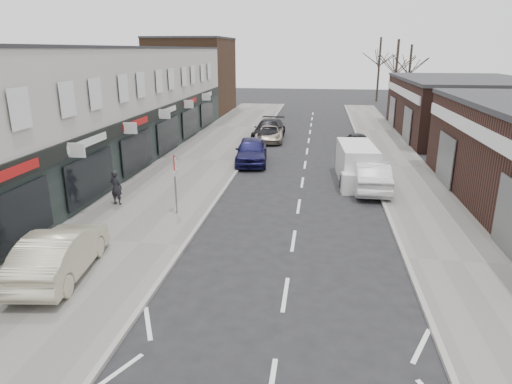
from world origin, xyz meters
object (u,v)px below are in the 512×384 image
(parked_car_left_b, at_px, (269,130))
(parked_car_right_b, at_px, (357,141))
(warning_sign, at_px, (175,167))
(parked_car_left_c, at_px, (269,133))
(sedan_on_pavement, at_px, (60,253))
(parked_car_right_a, at_px, (371,176))
(parked_car_left_a, at_px, (251,151))
(pedestrian, at_px, (116,187))
(white_van, at_px, (356,164))

(parked_car_left_b, bearing_deg, parked_car_right_b, -22.21)
(warning_sign, bearing_deg, parked_car_left_c, 83.09)
(parked_car_left_b, distance_m, parked_car_left_c, 0.81)
(warning_sign, height_order, sedan_on_pavement, warning_sign)
(parked_car_left_b, relative_size, parked_car_right_a, 1.14)
(parked_car_left_c, height_order, parked_car_right_a, parked_car_right_a)
(parked_car_left_c, bearing_deg, parked_car_left_b, 96.61)
(parked_car_left_a, bearing_deg, parked_car_left_b, 82.61)
(warning_sign, height_order, parked_car_left_c, warning_sign)
(pedestrian, bearing_deg, parked_car_left_c, -93.83)
(pedestrian, distance_m, parked_car_left_b, 17.99)
(warning_sign, xyz_separation_m, pedestrian, (-3.12, 0.82, -1.28))
(sedan_on_pavement, bearing_deg, parked_car_right_b, -124.32)
(white_van, xyz_separation_m, pedestrian, (-11.17, -5.89, -0.02))
(parked_car_left_a, relative_size, parked_car_left_b, 0.88)
(white_van, xyz_separation_m, parked_car_left_b, (-6.09, 11.36, -0.16))
(warning_sign, distance_m, parked_car_left_c, 17.49)
(pedestrian, bearing_deg, white_van, -138.45)
(white_van, relative_size, parked_car_right_b, 1.38)
(pedestrian, height_order, parked_car_left_c, pedestrian)
(sedan_on_pavement, height_order, parked_car_right_b, sedan_on_pavement)
(parked_car_left_a, distance_m, parked_car_right_a, 8.44)
(parked_car_left_a, relative_size, parked_car_left_c, 1.05)
(pedestrian, bearing_deg, warning_sign, 178.99)
(white_van, bearing_deg, parked_car_right_a, -73.64)
(sedan_on_pavement, height_order, parked_car_left_c, sedan_on_pavement)
(parked_car_right_a, bearing_deg, pedestrian, 19.60)
(parked_car_left_a, bearing_deg, white_van, -32.95)
(pedestrian, distance_m, parked_car_right_b, 18.42)
(parked_car_left_c, xyz_separation_m, parked_car_right_a, (6.56, -12.24, 0.15))
(white_van, xyz_separation_m, parked_car_left_a, (-6.29, 3.20, -0.13))
(pedestrian, height_order, parked_car_right_b, pedestrian)
(sedan_on_pavement, xyz_separation_m, pedestrian, (-1.21, 6.78, 0.05))
(parked_car_left_c, bearing_deg, white_van, -63.96)
(warning_sign, distance_m, parked_car_right_b, 17.37)
(white_van, xyz_separation_m, parked_car_right_b, (0.61, 8.27, -0.30))
(warning_sign, relative_size, parked_car_right_b, 0.71)
(parked_car_left_a, height_order, parked_car_right_a, parked_car_left_a)
(white_van, height_order, parked_car_left_b, white_van)
(white_van, distance_m, sedan_on_pavement, 16.12)
(warning_sign, distance_m, parked_car_right_a, 10.13)
(parked_car_left_a, height_order, parked_car_left_b, parked_car_left_a)
(white_van, relative_size, parked_car_left_c, 1.15)
(sedan_on_pavement, xyz_separation_m, parked_car_right_b, (10.57, 20.94, -0.23))
(white_van, relative_size, parked_car_right_a, 1.10)
(parked_car_left_a, distance_m, parked_car_left_b, 8.17)
(warning_sign, height_order, white_van, warning_sign)
(parked_car_left_a, bearing_deg, parked_car_right_a, -41.15)
(sedan_on_pavement, relative_size, parked_car_left_a, 0.97)
(warning_sign, relative_size, parked_car_left_c, 0.60)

